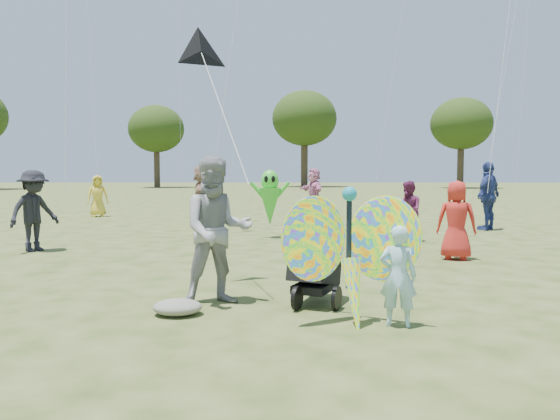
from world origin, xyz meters
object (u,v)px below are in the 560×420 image
object	(u,v)px
crowd_g	(98,196)
jogging_stroller	(315,255)
crowd_d	(203,197)
crowd_a	(456,220)
crowd_j	(314,191)
crowd_e	(408,211)
alien_kite	(270,200)
crowd_c	(488,196)
adult_man	(217,230)
child_girl	(398,276)
crowd_b	(34,211)
butterfly_kite	(351,256)

from	to	relation	value
crowd_g	jogging_stroller	size ratio (longest dim) A/B	1.37
crowd_d	crowd_a	bearing A→B (deg)	-149.85
crowd_d	crowd_j	world-z (taller)	crowd_d
crowd_e	alien_kite	world-z (taller)	alien_kite
crowd_c	crowd_g	world-z (taller)	crowd_c
adult_man	crowd_a	xyz separation A→B (m)	(4.14, 3.56, -0.18)
child_girl	alien_kite	world-z (taller)	alien_kite
jogging_stroller	adult_man	bearing A→B (deg)	-152.91
crowd_b	crowd_c	xyz separation A→B (m)	(11.18, 4.38, 0.13)
crowd_g	crowd_c	bearing A→B (deg)	-41.57
crowd_d	jogging_stroller	world-z (taller)	crowd_d
crowd_a	butterfly_kite	world-z (taller)	butterfly_kite
crowd_d	alien_kite	xyz separation A→B (m)	(2.03, -2.14, 0.02)
jogging_stroller	butterfly_kite	size ratio (longest dim) A/B	0.66
crowd_a	crowd_g	xyz separation A→B (m)	(-10.33, 9.97, 0.02)
crowd_a	butterfly_kite	size ratio (longest dim) A/B	0.87
crowd_b	crowd_c	world-z (taller)	crowd_c
crowd_a	crowd_d	world-z (taller)	crowd_d
crowd_c	alien_kite	xyz separation A→B (m)	(-6.26, -1.96, -0.02)
adult_man	crowd_b	distance (m)	6.38
crowd_c	jogging_stroller	size ratio (longest dim) A/B	1.73
crowd_a	crowd_d	distance (m)	7.97
crowd_j	crowd_b	bearing A→B (deg)	-54.23
jogging_stroller	alien_kite	xyz separation A→B (m)	(-0.78, 6.91, 0.36)
crowd_a	crowd_c	world-z (taller)	crowd_c
child_girl	crowd_g	world-z (taller)	crowd_g
child_girl	crowd_e	xyz separation A→B (m)	(1.75, 7.33, 0.18)
crowd_j	jogging_stroller	xyz separation A→B (m)	(-0.76, -15.16, -0.30)
adult_man	crowd_g	world-z (taller)	adult_man
crowd_g	alien_kite	bearing A→B (deg)	-66.53
crowd_d	crowd_j	size ratio (longest dim) A/B	1.03
crowd_a	crowd_b	world-z (taller)	crowd_b
crowd_c	jogging_stroller	xyz separation A→B (m)	(-5.48, -8.87, -0.38)
crowd_e	butterfly_kite	distance (m)	7.61
jogging_stroller	child_girl	bearing A→B (deg)	-28.77
adult_man	crowd_a	world-z (taller)	adult_man
child_girl	alien_kite	bearing A→B (deg)	-66.70
adult_man	crowd_d	xyz separation A→B (m)	(-1.57, 9.13, 0.01)
crowd_a	crowd_b	size ratio (longest dim) A/B	0.88
crowd_a	crowd_b	bearing A→B (deg)	9.87
crowd_e	butterfly_kite	size ratio (longest dim) A/B	0.85
crowd_b	butterfly_kite	size ratio (longest dim) A/B	0.99
crowd_e	crowd_j	xyz separation A→B (m)	(-1.83, 8.91, 0.18)
crowd_g	crowd_b	bearing A→B (deg)	-101.07
butterfly_kite	crowd_j	bearing A→B (deg)	88.49
crowd_e	crowd_g	size ratio (longest dim) A/B	0.94
crowd_e	jogging_stroller	xyz separation A→B (m)	(-2.59, -6.25, -0.12)
child_girl	crowd_e	world-z (taller)	crowd_e
crowd_a	crowd_j	world-z (taller)	crowd_j
child_girl	jogging_stroller	xyz separation A→B (m)	(-0.84, 1.08, 0.06)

